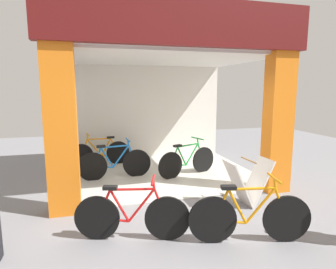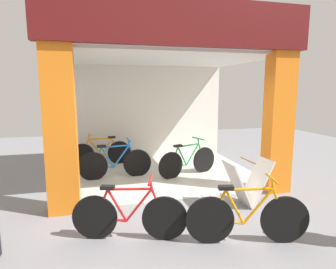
{
  "view_description": "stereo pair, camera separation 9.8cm",
  "coord_description": "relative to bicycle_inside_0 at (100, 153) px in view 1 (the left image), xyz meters",
  "views": [
    {
      "loc": [
        -1.63,
        -5.05,
        2.14
      ],
      "look_at": [
        0.0,
        0.9,
        1.15
      ],
      "focal_mm": 30.77,
      "sensor_mm": 36.0,
      "label": 1
    },
    {
      "loc": [
        -1.54,
        -5.08,
        2.14
      ],
      "look_at": [
        0.0,
        0.9,
        1.15
      ],
      "focal_mm": 30.77,
      "sensor_mm": 36.0,
      "label": 2
    }
  ],
  "objects": [
    {
      "name": "ground_plane",
      "position": [
        1.38,
        -2.97,
        -0.37
      ],
      "size": [
        17.41,
        17.41,
        0.0
      ],
      "primitive_type": "plane",
      "color": "gray",
      "rests_on": "ground"
    },
    {
      "name": "bicycle_parked_1",
      "position": [
        1.84,
        -4.69,
        0.01
      ],
      "size": [
        1.68,
        0.53,
        0.95
      ],
      "color": "black",
      "rests_on": "ground"
    },
    {
      "name": "bicycle_parked_0",
      "position": [
        0.27,
        -4.18,
        -0.01
      ],
      "size": [
        1.59,
        0.56,
        0.9
      ],
      "color": "black",
      "rests_on": "ground"
    },
    {
      "name": "bicycle_inside_2",
      "position": [
        0.29,
        -1.29,
        0.01
      ],
      "size": [
        1.73,
        0.47,
        0.95
      ],
      "color": "black",
      "rests_on": "ground"
    },
    {
      "name": "bicycle_inside_0",
      "position": [
        0.0,
        0.0,
        0.0
      ],
      "size": [
        1.67,
        0.46,
        0.92
      ],
      "color": "black",
      "rests_on": "ground"
    },
    {
      "name": "shop_facade",
      "position": [
        1.38,
        -1.29,
        1.56
      ],
      "size": [
        4.9,
        3.89,
        3.67
      ],
      "color": "beige",
      "rests_on": "ground"
    },
    {
      "name": "sandwich_board_sign",
      "position": [
        2.52,
        -3.49,
        0.06
      ],
      "size": [
        0.84,
        0.5,
        0.87
      ],
      "color": "silver",
      "rests_on": "ground"
    },
    {
      "name": "bicycle_inside_1",
      "position": [
        2.03,
        -1.51,
        0.0
      ],
      "size": [
        1.61,
        0.61,
        0.93
      ],
      "color": "black",
      "rests_on": "ground"
    }
  ]
}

